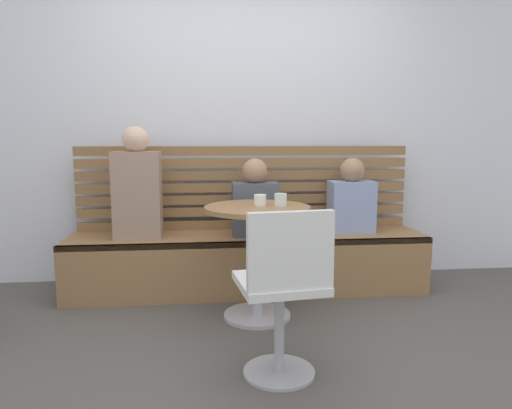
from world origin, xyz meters
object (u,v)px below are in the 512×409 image
Objects in this scene: cafe_table at (257,240)px; person_child_middle at (255,202)px; cup_glass_short at (281,200)px; cup_ceramic_white at (260,200)px; person_adult at (137,188)px; person_child_left at (351,200)px; booth_bench at (248,263)px; white_chair at (283,288)px.

cafe_table is 1.27× the size of person_child_middle.
cup_glass_short reaches higher than cup_ceramic_white.
cup_glass_short is at bearing 3.00° from cafe_table.
person_adult is 1.41× the size of person_child_left.
cup_glass_short is at bearing -138.42° from person_child_left.
booth_bench is 33.75× the size of cup_glass_short.
cup_glass_short is (0.17, -0.54, 0.56)m from booth_bench.
white_chair reaches higher than cup_ceramic_white.
cup_glass_short is (0.98, -0.52, -0.03)m from person_adult.
booth_bench is 0.62m from cafe_table.
person_child_middle is 7.27× the size of cup_ceramic_white.
white_chair is at bearing -87.23° from cafe_table.
cup_ceramic_white is at bearing -85.96° from booth_bench.
white_chair is at bearing -87.77° from booth_bench.
cup_ceramic_white is at bearing -30.26° from person_adult.
person_child_middle reaches higher than white_chair.
cup_glass_short is (-0.65, -0.58, 0.09)m from person_child_left.
white_chair is 1.61m from person_child_left.
booth_bench is at bearing 91.44° from cafe_table.
person_adult is 10.21× the size of cup_glass_short.
cafe_table is 0.87× the size of white_chair.
person_adult is at bearing 149.74° from cup_ceramic_white.
person_adult is 1.64m from person_child_left.
cup_ceramic_white is (-0.02, 0.85, 0.31)m from white_chair.
white_chair is 10.63× the size of cup_glass_short.
white_chair is 1.36m from person_child_middle.
person_child_middle is at bearing 90.00° from white_chair.
cafe_table is 0.26m from cup_ceramic_white.
person_child_left reaches higher than booth_bench.
person_child_middle is at bearing 88.04° from cup_ceramic_white.
person_child_left is (0.82, 0.04, 0.47)m from booth_bench.
booth_bench is at bearing 107.13° from cup_glass_short.
person_adult is (-0.87, 1.34, 0.34)m from white_chair.
person_child_left is at bearing 61.34° from white_chair.
white_chair is at bearing -90.00° from person_child_middle.
booth_bench is 0.95m from person_child_left.
cup_ceramic_white is (0.04, -0.51, 0.55)m from booth_bench.
cup_ceramic_white is (-0.13, 0.03, -0.01)m from cup_glass_short.
cafe_table is at bearing -88.56° from booth_bench.
white_chair is at bearing -57.23° from person_adult.
person_adult reaches higher than white_chair.
booth_bench is 4.64× the size of person_child_middle.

